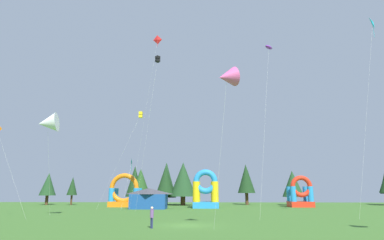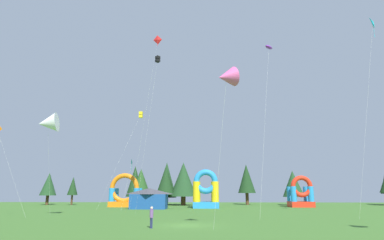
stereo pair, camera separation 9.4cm
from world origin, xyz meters
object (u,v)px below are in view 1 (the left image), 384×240
at_px(kite_yellow_box, 140,115).
at_px(kite_white_delta, 48,123).
at_px(kite_teal_diamond, 132,163).
at_px(kite_purple_parafoil, 269,48).
at_px(inflatable_yellow_castle, 206,193).
at_px(kite_pink_delta, 227,77).
at_px(festival_tent, 149,198).
at_px(kite_red_diamond, 157,42).
at_px(kite_cyan_diamond, 373,24).
at_px(inflatable_blue_arch, 125,195).
at_px(kite_black_box, 158,60).
at_px(inflatable_orange_dome, 300,195).
at_px(person_midfield, 152,215).

xyz_separation_m(kite_yellow_box, kite_white_delta, (-7.67, -16.15, -4.77)).
bearing_deg(kite_teal_diamond, kite_purple_parafoil, -28.54).
xyz_separation_m(kite_yellow_box, inflatable_yellow_castle, (10.97, 7.27, -13.02)).
bearing_deg(inflatable_yellow_castle, kite_pink_delta, -87.36).
bearing_deg(festival_tent, kite_purple_parafoil, -40.35).
bearing_deg(kite_red_diamond, kite_cyan_diamond, -19.49).
height_order(kite_purple_parafoil, festival_tent, kite_purple_parafoil).
relative_size(kite_red_diamond, inflatable_blue_arch, 4.36).
distance_m(kite_teal_diamond, festival_tent, 7.64).
bearing_deg(kite_white_delta, kite_black_box, 31.69).
distance_m(inflatable_yellow_castle, inflatable_orange_dome, 18.70).
distance_m(kite_pink_delta, kite_cyan_diamond, 26.86).
bearing_deg(kite_teal_diamond, kite_yellow_box, 4.04).
relative_size(kite_yellow_box, kite_pink_delta, 1.26).
distance_m(kite_purple_parafoil, kite_teal_diamond, 27.87).
distance_m(kite_black_box, kite_cyan_diamond, 29.03).
bearing_deg(kite_teal_diamond, kite_white_delta, -112.27).
bearing_deg(kite_black_box, inflatable_yellow_castle, 66.82).
bearing_deg(kite_black_box, kite_white_delta, -148.31).
bearing_deg(inflatable_orange_dome, person_midfield, -122.29).
distance_m(kite_red_diamond, inflatable_blue_arch, 30.01).
bearing_deg(kite_white_delta, kite_cyan_diamond, 2.48).
bearing_deg(person_midfield, inflatable_orange_dome, -75.17).
relative_size(kite_teal_diamond, person_midfield, 4.60).
bearing_deg(kite_black_box, kite_cyan_diamond, -10.93).
height_order(kite_pink_delta, kite_teal_diamond, kite_pink_delta).
bearing_deg(kite_pink_delta, inflatable_orange_dome, 67.08).
xyz_separation_m(inflatable_yellow_castle, festival_tent, (-9.89, -2.83, -0.84)).
distance_m(kite_yellow_box, inflatable_orange_dome, 34.10).
xyz_separation_m(inflatable_yellow_castle, inflatable_orange_dome, (18.25, 4.07, -0.41)).
relative_size(kite_pink_delta, kite_red_diamond, 0.46).
bearing_deg(kite_red_diamond, inflatable_orange_dome, 30.50).
bearing_deg(inflatable_blue_arch, kite_pink_delta, -65.96).
bearing_deg(kite_purple_parafoil, inflatable_orange_dome, 67.34).
relative_size(kite_teal_diamond, kite_red_diamond, 0.29).
bearing_deg(festival_tent, kite_white_delta, -113.01).
bearing_deg(kite_yellow_box, inflatable_yellow_castle, 33.53).
height_order(kite_red_diamond, person_midfield, kite_red_diamond).
distance_m(kite_cyan_diamond, inflatable_blue_arch, 49.95).
bearing_deg(kite_purple_parafoil, kite_teal_diamond, 151.46).
bearing_deg(festival_tent, kite_teal_diamond, -115.59).
height_order(kite_pink_delta, person_midfield, kite_pink_delta).
distance_m(kite_black_box, person_midfield, 26.20).
xyz_separation_m(kite_purple_parafoil, inflatable_yellow_castle, (-8.75, 18.67, -19.61)).
height_order(kite_white_delta, kite_purple_parafoil, kite_purple_parafoil).
distance_m(inflatable_blue_arch, festival_tent, 8.70).
bearing_deg(kite_pink_delta, kite_red_diamond, 111.58).
height_order(kite_cyan_diamond, inflatable_yellow_castle, kite_cyan_diamond).
xyz_separation_m(kite_white_delta, kite_purple_parafoil, (27.39, 4.75, 11.36)).
distance_m(kite_pink_delta, kite_red_diamond, 29.85).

